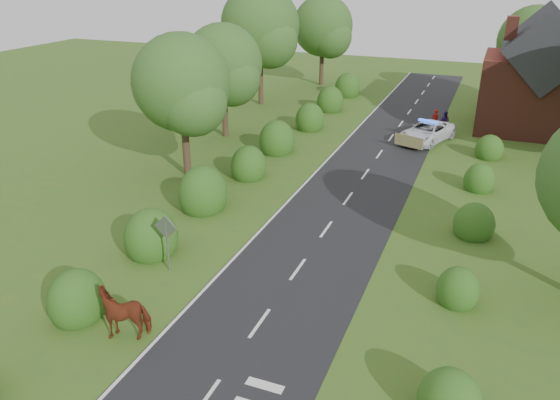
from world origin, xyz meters
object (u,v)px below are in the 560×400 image
at_px(cow, 126,314).
at_px(police_van, 427,132).
at_px(road_sign, 166,235).
at_px(pedestrian_red, 435,119).
at_px(pedestrian_purple, 445,121).

bearing_deg(cow, police_van, 141.47).
height_order(road_sign, police_van, road_sign).
xyz_separation_m(pedestrian_red, pedestrian_purple, (0.74, -0.20, -0.01)).
relative_size(pedestrian_red, pedestrian_purple, 1.01).
distance_m(police_van, pedestrian_red, 3.47).
bearing_deg(cow, road_sign, 168.11).
bearing_deg(road_sign, cow, -77.48).
distance_m(cow, pedestrian_red, 30.35).
height_order(pedestrian_red, pedestrian_purple, pedestrian_red).
height_order(police_van, pedestrian_red, police_van).
relative_size(road_sign, pedestrian_red, 1.64).
height_order(cow, pedestrian_red, pedestrian_red).
bearing_deg(pedestrian_red, road_sign, 37.42).
xyz_separation_m(cow, police_van, (6.58, 26.13, -0.04)).
relative_size(road_sign, pedestrian_purple, 1.66).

